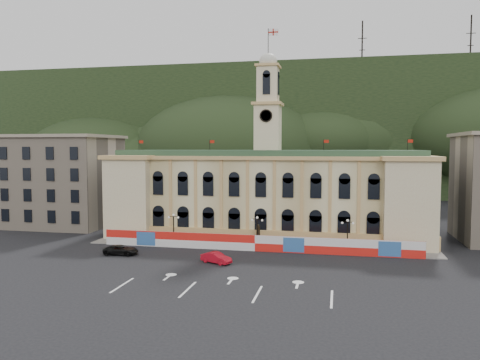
% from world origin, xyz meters
% --- Properties ---
extents(ground, '(260.00, 260.00, 0.00)m').
position_xyz_m(ground, '(0.00, 0.00, 0.00)').
color(ground, black).
rests_on(ground, ground).
extents(lane_markings, '(26.00, 10.00, 0.02)m').
position_xyz_m(lane_markings, '(0.00, -5.00, 0.00)').
color(lane_markings, white).
rests_on(lane_markings, ground).
extents(hill_ridge, '(230.00, 80.00, 64.00)m').
position_xyz_m(hill_ridge, '(0.03, 121.99, 19.48)').
color(hill_ridge, black).
rests_on(hill_ridge, ground).
extents(city_hall, '(56.20, 17.60, 37.10)m').
position_xyz_m(city_hall, '(0.00, 27.63, 7.85)').
color(city_hall, beige).
rests_on(city_hall, ground).
extents(side_building_left, '(21.00, 17.00, 18.60)m').
position_xyz_m(side_building_left, '(-43.00, 30.93, 9.33)').
color(side_building_left, '#C1AD95').
rests_on(side_building_left, ground).
extents(hoarding_fence, '(50.00, 0.44, 2.50)m').
position_xyz_m(hoarding_fence, '(0.06, 15.07, 1.25)').
color(hoarding_fence, red).
rests_on(hoarding_fence, ground).
extents(pavement, '(56.00, 5.50, 0.16)m').
position_xyz_m(pavement, '(0.00, 17.75, 0.08)').
color(pavement, slate).
rests_on(pavement, ground).
extents(statue, '(1.40, 1.40, 3.72)m').
position_xyz_m(statue, '(0.00, 18.00, 1.19)').
color(statue, '#595651').
rests_on(statue, ground).
extents(lamp_left, '(1.96, 0.44, 5.15)m').
position_xyz_m(lamp_left, '(-14.00, 17.00, 3.07)').
color(lamp_left, black).
rests_on(lamp_left, ground).
extents(lamp_center, '(1.96, 0.44, 5.15)m').
position_xyz_m(lamp_center, '(0.00, 17.00, 3.07)').
color(lamp_center, black).
rests_on(lamp_center, ground).
extents(lamp_right, '(1.96, 0.44, 5.15)m').
position_xyz_m(lamp_right, '(14.00, 17.00, 3.07)').
color(lamp_right, black).
rests_on(lamp_right, ground).
extents(red_sedan, '(5.00, 5.74, 1.50)m').
position_xyz_m(red_sedan, '(-3.95, 6.43, 0.75)').
color(red_sedan, red).
rests_on(red_sedan, ground).
extents(black_suv, '(3.07, 5.48, 1.44)m').
position_xyz_m(black_suv, '(-19.22, 8.45, 0.72)').
color(black_suv, black).
rests_on(black_suv, ground).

